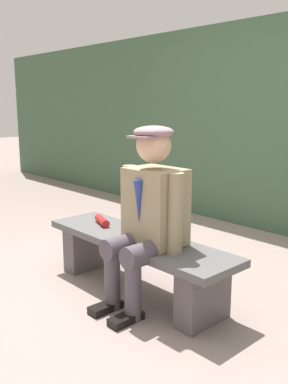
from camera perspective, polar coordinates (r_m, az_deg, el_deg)
ground_plane at (r=3.28m, az=-0.94°, el=-13.15°), size 30.00×30.00×0.00m
bench at (r=3.17m, az=-0.96°, el=-8.47°), size 1.65×0.45×0.42m
seated_man at (r=2.88m, az=0.66°, el=-2.48°), size 0.55×0.63×1.24m
rolled_magazine at (r=3.46m, az=-5.65°, el=-3.84°), size 0.23×0.14×0.06m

